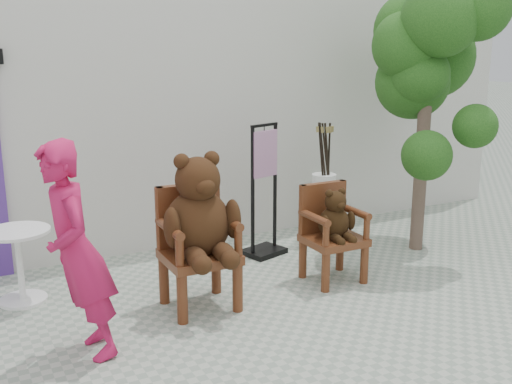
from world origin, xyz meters
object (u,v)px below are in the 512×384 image
(cafe_table, at_px, (19,257))
(chair_big, at_px, (198,223))
(display_stand, at_px, (264,205))
(chair_small, at_px, (332,225))
(stool_bucket, at_px, (324,188))
(person, at_px, (77,252))
(tree, at_px, (428,54))

(cafe_table, bearing_deg, chair_big, -31.59)
(cafe_table, xyz_separation_m, display_stand, (2.65, 0.10, 0.14))
(chair_small, xyz_separation_m, display_stand, (-0.25, 0.99, -0.00))
(chair_big, xyz_separation_m, display_stand, (1.20, 0.99, -0.23))
(stool_bucket, bearing_deg, person, -154.04)
(stool_bucket, relative_size, tree, 0.47)
(cafe_table, xyz_separation_m, tree, (4.45, -0.44, 1.82))
(cafe_table, bearing_deg, stool_bucket, 4.66)
(chair_small, distance_m, tree, 2.33)
(person, bearing_deg, display_stand, 117.34)
(chair_big, bearing_deg, person, -159.72)
(stool_bucket, distance_m, tree, 1.98)
(person, height_order, display_stand, person)
(stool_bucket, bearing_deg, chair_small, -120.34)
(person, bearing_deg, chair_big, 106.65)
(display_stand, relative_size, stool_bucket, 1.04)
(chair_big, relative_size, cafe_table, 2.06)
(person, bearing_deg, chair_small, 95.62)
(chair_small, relative_size, cafe_table, 1.40)
(chair_small, height_order, tree, tree)
(display_stand, height_order, tree, tree)
(chair_big, distance_m, stool_bucket, 2.46)
(chair_big, height_order, display_stand, display_stand)
(chair_big, bearing_deg, stool_bucket, 28.80)
(person, relative_size, cafe_table, 2.42)
(chair_small, bearing_deg, chair_big, 180.00)
(display_stand, bearing_deg, person, -166.12)
(chair_small, bearing_deg, stool_bucket, 59.66)
(chair_big, xyz_separation_m, stool_bucket, (2.15, 1.18, -0.17))
(cafe_table, bearing_deg, person, -77.31)
(chair_big, xyz_separation_m, chair_small, (1.46, -0.00, -0.22))
(chair_small, bearing_deg, cafe_table, 162.98)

